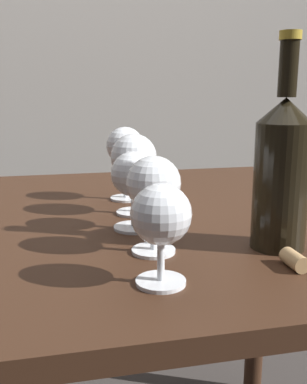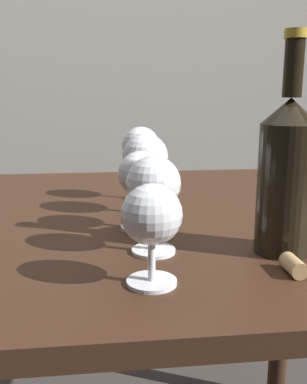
{
  "view_description": "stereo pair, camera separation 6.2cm",
  "coord_description": "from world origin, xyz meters",
  "px_view_note": "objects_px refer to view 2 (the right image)",
  "views": [
    {
      "loc": [
        -0.07,
        -0.79,
        0.96
      ],
      "look_at": [
        0.06,
        -0.21,
        0.83
      ],
      "focal_mm": 41.67,
      "sensor_mm": 36.0,
      "label": 1
    },
    {
      "loc": [
        -0.01,
        -0.8,
        0.96
      ],
      "look_at": [
        0.06,
        -0.21,
        0.83
      ],
      "focal_mm": 41.67,
      "sensor_mm": 36.0,
      "label": 2
    }
  ],
  "objects_px": {
    "wine_glass_pinot": "(141,148)",
    "cork": "(293,266)",
    "wine_glass_chardonnay": "(145,158)",
    "wine_glass_merlot": "(152,217)",
    "wine_glass_rose": "(140,176)",
    "wine_bottle": "(286,173)",
    "wine_glass_cabernet": "(154,187)"
  },
  "relations": [
    {
      "from": "wine_glass_pinot",
      "to": "cork",
      "type": "height_order",
      "value": "wine_glass_pinot"
    },
    {
      "from": "wine_glass_chardonnay",
      "to": "cork",
      "type": "distance_m",
      "value": 0.36
    },
    {
      "from": "wine_glass_merlot",
      "to": "cork",
      "type": "xyz_separation_m",
      "value": [
        0.18,
        0.01,
        -0.07
      ]
    },
    {
      "from": "wine_glass_chardonnay",
      "to": "wine_glass_rose",
      "type": "bearing_deg",
      "value": -100.02
    },
    {
      "from": "wine_glass_chardonnay",
      "to": "wine_bottle",
      "type": "xyz_separation_m",
      "value": [
        0.17,
        -0.23,
        0.01
      ]
    },
    {
      "from": "wine_glass_merlot",
      "to": "wine_glass_cabernet",
      "type": "distance_m",
      "value": 0.11
    },
    {
      "from": "wine_glass_cabernet",
      "to": "cork",
      "type": "height_order",
      "value": "wine_glass_cabernet"
    },
    {
      "from": "wine_glass_cabernet",
      "to": "cork",
      "type": "relative_size",
      "value": 3.31
    },
    {
      "from": "wine_glass_pinot",
      "to": "wine_glass_chardonnay",
      "type": "bearing_deg",
      "value": -90.99
    },
    {
      "from": "wine_glass_cabernet",
      "to": "wine_glass_chardonnay",
      "type": "distance_m",
      "value": 0.21
    },
    {
      "from": "wine_glass_rose",
      "to": "wine_glass_chardonnay",
      "type": "distance_m",
      "value": 0.1
    },
    {
      "from": "cork",
      "to": "wine_glass_chardonnay",
      "type": "bearing_deg",
      "value": 117.27
    },
    {
      "from": "wine_glass_merlot",
      "to": "wine_glass_chardonnay",
      "type": "relative_size",
      "value": 0.82
    },
    {
      "from": "wine_glass_merlot",
      "to": "cork",
      "type": "relative_size",
      "value": 2.92
    },
    {
      "from": "wine_glass_chardonnay",
      "to": "wine_glass_pinot",
      "type": "height_order",
      "value": "wine_glass_pinot"
    },
    {
      "from": "wine_glass_rose",
      "to": "cork",
      "type": "bearing_deg",
      "value": -50.32
    },
    {
      "from": "wine_glass_pinot",
      "to": "cork",
      "type": "distance_m",
      "value": 0.45
    },
    {
      "from": "wine_glass_merlot",
      "to": "cork",
      "type": "distance_m",
      "value": 0.19
    },
    {
      "from": "wine_glass_rose",
      "to": "wine_bottle",
      "type": "bearing_deg",
      "value": -34.77
    },
    {
      "from": "wine_bottle",
      "to": "cork",
      "type": "relative_size",
      "value": 7.22
    },
    {
      "from": "cork",
      "to": "wine_bottle",
      "type": "bearing_deg",
      "value": 78.2
    },
    {
      "from": "wine_glass_cabernet",
      "to": "wine_glass_rose",
      "type": "bearing_deg",
      "value": 94.11
    },
    {
      "from": "wine_glass_cabernet",
      "to": "wine_glass_rose",
      "type": "relative_size",
      "value": 1.07
    },
    {
      "from": "wine_bottle",
      "to": "cork",
      "type": "distance_m",
      "value": 0.13
    },
    {
      "from": "wine_glass_cabernet",
      "to": "cork",
      "type": "distance_m",
      "value": 0.21
    },
    {
      "from": "wine_glass_cabernet",
      "to": "wine_bottle",
      "type": "bearing_deg",
      "value": -5.74
    },
    {
      "from": "wine_glass_chardonnay",
      "to": "wine_bottle",
      "type": "distance_m",
      "value": 0.29
    },
    {
      "from": "wine_glass_pinot",
      "to": "cork",
      "type": "relative_size",
      "value": 3.64
    },
    {
      "from": "wine_glass_cabernet",
      "to": "wine_glass_chardonnay",
      "type": "height_order",
      "value": "wine_glass_chardonnay"
    },
    {
      "from": "wine_glass_rose",
      "to": "wine_bottle",
      "type": "xyz_separation_m",
      "value": [
        0.19,
        -0.13,
        0.03
      ]
    },
    {
      "from": "cork",
      "to": "wine_glass_cabernet",
      "type": "bearing_deg",
      "value": 149.94
    },
    {
      "from": "wine_glass_rose",
      "to": "wine_glass_pinot",
      "type": "height_order",
      "value": "wine_glass_pinot"
    }
  ]
}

